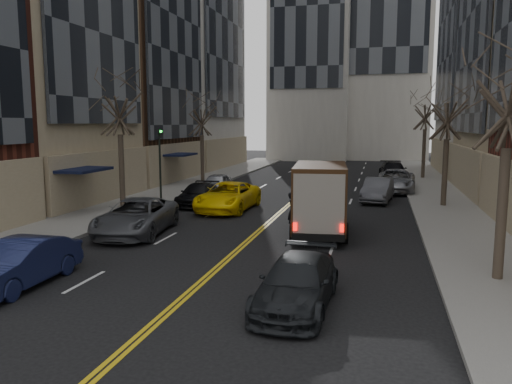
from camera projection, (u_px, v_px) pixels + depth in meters
sidewalk_left at (170, 191)px, 34.90m from camera, size 4.00×66.00×0.15m
sidewalk_right at (443, 201)px, 30.57m from camera, size 4.00×66.00×0.15m
tree_lf_mid at (119, 90)px, 27.22m from camera, size 3.20×3.20×8.91m
tree_lf_far at (202, 108)px, 39.79m from camera, size 3.20×3.20×8.12m
tree_rt_near at (512, 67)px, 14.36m from camera, size 3.20×3.20×8.71m
tree_rt_mid at (449, 99)px, 27.85m from camera, size 3.20×3.20×8.32m
tree_rt_far at (426, 100)px, 42.19m from camera, size 3.20×3.20×9.11m
traffic_signal at (160, 158)px, 29.32m from camera, size 0.29×0.26×4.70m
ups_truck at (320, 199)px, 21.65m from camera, size 2.75×5.86×3.11m
observer_sedan at (297, 283)px, 13.19m from camera, size 1.99×4.55×1.30m
taxi at (228, 197)px, 27.77m from camera, size 2.72×5.63×1.55m
pedestrian at (293, 211)px, 22.72m from camera, size 0.47×0.67×1.73m
parked_lf_b at (21, 263)px, 14.85m from camera, size 1.53×4.27×1.40m
parked_lf_c at (136, 217)px, 21.85m from camera, size 3.22×5.81×1.54m
parked_lf_d at (198, 195)px, 29.47m from camera, size 2.04×4.49×1.28m
parked_lf_e at (216, 184)px, 33.99m from camera, size 2.02×4.26×1.41m
parked_rt_a at (378, 190)px, 30.82m from camera, size 2.07×4.58×1.46m
parked_rt_b at (396, 181)px, 35.19m from camera, size 2.93×5.80×1.57m
parked_rt_c at (393, 171)px, 42.74m from camera, size 2.55×5.36×1.51m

